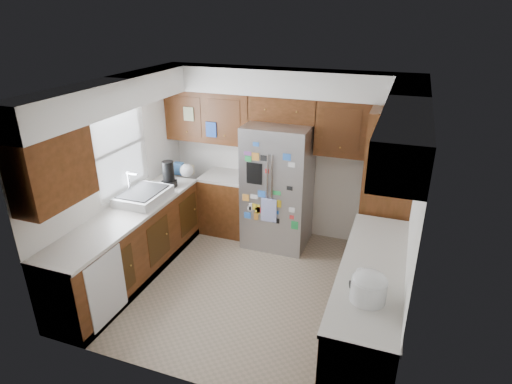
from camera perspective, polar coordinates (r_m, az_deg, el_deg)
floor at (r=5.55m, az=-1.03°, el=-12.40°), size 3.60×3.60×0.00m
room_shell at (r=5.08m, az=-0.82°, el=7.12°), size 3.64×3.24×2.52m
left_counter_run at (r=5.89m, az=-13.49°, el=-5.89°), size 1.36×3.20×0.92m
right_counter_run at (r=4.68m, az=14.74°, el=-14.70°), size 0.63×2.25×0.92m
pantry at (r=5.77m, az=17.17°, el=0.21°), size 0.60×0.90×2.15m
fridge at (r=6.11m, az=2.93°, el=0.79°), size 0.90×0.79×1.80m
bridge_cabinet at (r=5.99m, az=3.80°, el=11.11°), size 0.96×0.34×0.35m
fridge_top_items at (r=5.91m, az=3.18°, el=14.04°), size 0.73×0.32×0.32m
sink_assembly at (r=5.77m, az=-14.79°, el=-0.47°), size 0.52×0.70×0.37m
left_counter_clutter at (r=6.30m, az=-10.63°, el=2.58°), size 0.37×0.78×0.38m
rice_cooker at (r=3.86m, az=14.81°, el=-12.03°), size 0.32×0.31×0.27m
paper_towel at (r=3.92m, az=13.82°, el=-11.64°), size 0.11×0.11×0.24m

